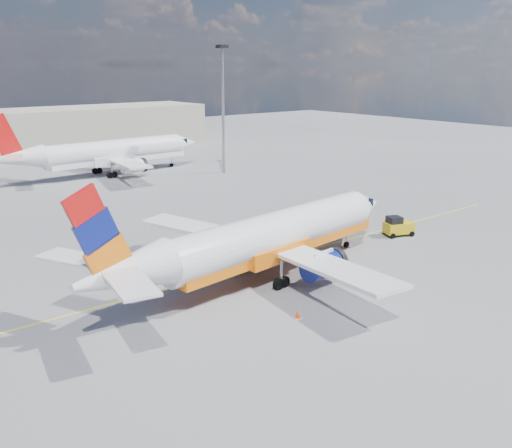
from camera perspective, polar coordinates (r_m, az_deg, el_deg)
ground at (r=43.74m, az=0.81°, el=-5.54°), size 240.00×240.00×0.00m
taxi_line at (r=45.94m, az=-1.57°, el=-4.47°), size 70.00×0.15×0.01m
terminal_main at (r=111.51m, az=-22.52°, el=8.40°), size 70.00×14.00×8.00m
main_jet at (r=43.08m, az=1.12°, el=-1.38°), size 31.62×24.78×9.57m
second_jet at (r=87.16m, az=-14.50°, el=6.90°), size 32.60×25.76×9.88m
gse_tug at (r=56.07m, az=13.99°, el=-0.24°), size 3.03×2.44×1.92m
traffic_cone at (r=37.28m, az=4.21°, el=-8.98°), size 0.44×0.44×0.62m
floodlight_mast at (r=85.31m, az=-3.34°, el=12.47°), size 1.35×1.35×18.53m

